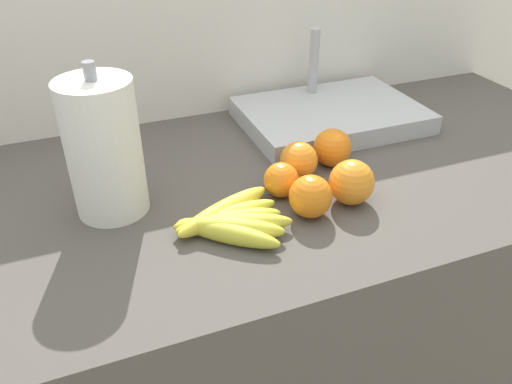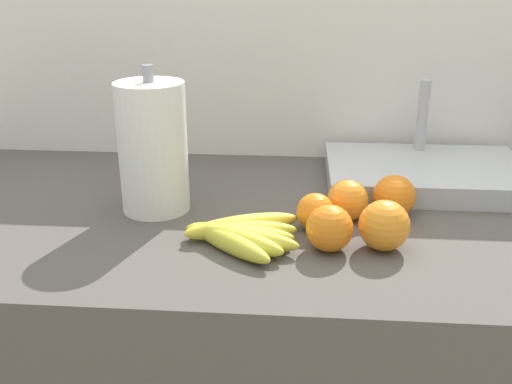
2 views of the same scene
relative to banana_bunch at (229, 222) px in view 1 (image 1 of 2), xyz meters
The scene contains 10 objects.
counter 0.48m from the banana_bunch, 58.12° to the left, with size 1.72×0.69×0.87m, color #514C47.
wall_back 0.57m from the banana_bunch, 80.43° to the left, with size 2.12×0.06×1.30m, color silver.
banana_bunch is the anchor object (origin of this frame).
orange_front 0.15m from the banana_bunch, 28.73° to the left, with size 0.07×0.07×0.07m, color orange.
orange_back_left 0.24m from the banana_bunch, ahead, with size 0.08×0.08×0.08m, color orange.
orange_right 0.31m from the banana_bunch, 27.53° to the left, with size 0.08×0.08×0.08m, color orange.
orange_far_right 0.22m from the banana_bunch, 32.38° to the left, with size 0.07×0.07×0.07m, color orange.
orange_center 0.15m from the banana_bunch, ahead, with size 0.08×0.08×0.08m, color orange.
paper_towel_roll 0.24m from the banana_bunch, 140.90° to the left, with size 0.13×0.13×0.27m.
sink_basin 0.48m from the banana_bunch, 41.09° to the left, with size 0.41×0.29×0.20m.
Camera 1 is at (-0.29, -0.80, 1.39)m, focal length 35.43 mm.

